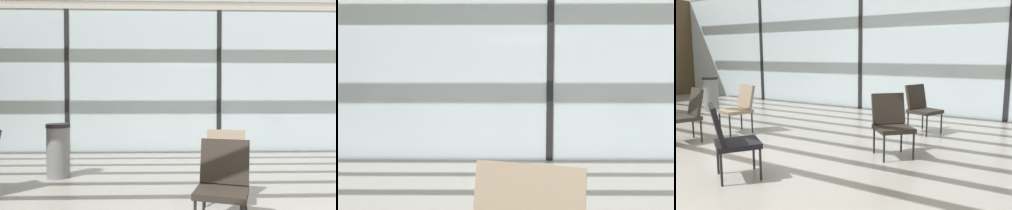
% 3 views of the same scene
% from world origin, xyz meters
% --- Properties ---
extents(glass_curtain_wall, '(14.00, 0.08, 3.29)m').
position_xyz_m(glass_curtain_wall, '(0.00, 5.20, 1.64)').
color(glass_curtain_wall, silver).
rests_on(glass_curtain_wall, ground).
extents(window_mullion_1, '(0.10, 0.12, 3.29)m').
position_xyz_m(window_mullion_1, '(0.00, 5.20, 1.64)').
color(window_mullion_1, black).
rests_on(window_mullion_1, ground).
extents(parked_airplane, '(13.12, 4.18, 4.18)m').
position_xyz_m(parked_airplane, '(1.51, 9.95, 2.09)').
color(parked_airplane, silver).
rests_on(parked_airplane, ground).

